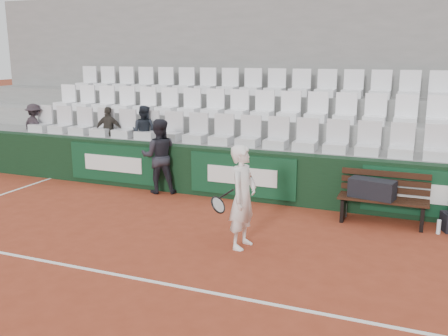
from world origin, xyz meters
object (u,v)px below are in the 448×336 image
(tennis_player, at_px, (243,197))
(spectator_a, at_px, (33,108))
(spectator_b, at_px, (108,112))
(bench_left, at_px, (382,211))
(water_bottle_far, at_px, (439,227))
(water_bottle_near, at_px, (345,210))
(ball_kid, at_px, (159,156))
(sports_bag_left, at_px, (372,189))
(spectator_c, at_px, (143,112))

(tennis_player, bearing_deg, spectator_a, 155.90)
(spectator_b, bearing_deg, spectator_a, -14.40)
(bench_left, relative_size, water_bottle_far, 6.29)
(water_bottle_near, xyz_separation_m, spectator_a, (-7.79, 0.91, 1.43))
(water_bottle_near, bearing_deg, spectator_a, 173.30)
(ball_kid, bearing_deg, water_bottle_near, 154.18)
(water_bottle_near, height_order, spectator_a, spectator_a)
(bench_left, distance_m, ball_kid, 4.57)
(spectator_a, distance_m, spectator_b, 2.19)
(sports_bag_left, relative_size, ball_kid, 0.49)
(water_bottle_near, distance_m, spectator_a, 7.97)
(ball_kid, bearing_deg, spectator_c, -65.79)
(sports_bag_left, relative_size, water_bottle_far, 3.19)
(sports_bag_left, relative_size, spectator_a, 0.68)
(tennis_player, distance_m, spectator_a, 7.22)
(spectator_a, relative_size, spectator_c, 0.93)
(water_bottle_far, distance_m, tennis_player, 3.34)
(water_bottle_near, xyz_separation_m, ball_kid, (-3.88, 0.19, 0.65))
(tennis_player, relative_size, spectator_a, 1.41)
(ball_kid, distance_m, spectator_b, 2.02)
(water_bottle_near, height_order, water_bottle_far, water_bottle_near)
(water_bottle_far, bearing_deg, spectator_a, 172.54)
(bench_left, height_order, spectator_c, spectator_c)
(bench_left, height_order, spectator_a, spectator_a)
(spectator_b, bearing_deg, ball_kid, 142.77)
(bench_left, relative_size, water_bottle_near, 5.87)
(water_bottle_near, bearing_deg, tennis_player, -121.41)
(sports_bag_left, distance_m, spectator_b, 6.22)
(sports_bag_left, bearing_deg, ball_kid, 175.47)
(sports_bag_left, bearing_deg, spectator_a, 172.63)
(water_bottle_far, relative_size, tennis_player, 0.15)
(spectator_a, xyz_separation_m, spectator_b, (2.19, 0.00, 0.01))
(tennis_player, height_order, spectator_a, spectator_a)
(bench_left, distance_m, spectator_c, 5.58)
(water_bottle_near, relative_size, ball_kid, 0.16)
(water_bottle_near, bearing_deg, spectator_b, 170.72)
(ball_kid, xyz_separation_m, spectator_a, (-3.91, 0.72, 0.78))
(bench_left, xyz_separation_m, tennis_player, (-1.88, -1.91, 0.56))
(water_bottle_near, relative_size, spectator_c, 0.21)
(bench_left, distance_m, water_bottle_far, 0.94)
(water_bottle_near, bearing_deg, water_bottle_far, -11.20)
(water_bottle_far, height_order, spectator_c, spectator_c)
(water_bottle_far, bearing_deg, bench_left, 167.65)
(spectator_a, distance_m, spectator_c, 3.13)
(bench_left, height_order, water_bottle_near, bench_left)
(sports_bag_left, height_order, spectator_c, spectator_c)
(spectator_a, bearing_deg, tennis_player, 167.43)
(bench_left, distance_m, spectator_b, 6.47)
(sports_bag_left, xyz_separation_m, spectator_b, (-6.06, 1.07, 0.95))
(ball_kid, relative_size, spectator_c, 1.31)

